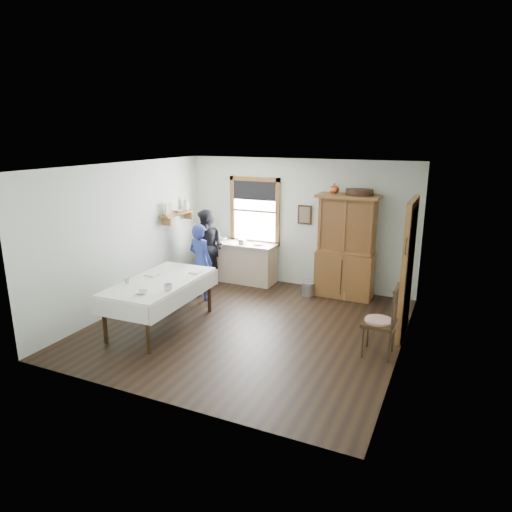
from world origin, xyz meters
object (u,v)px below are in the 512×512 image
Objects in this scene: figure_dark at (208,250)px; dining_table at (161,303)px; work_counter at (242,262)px; china_hutch at (346,247)px; pail at (308,289)px; woman_blue at (201,265)px; spindle_chair at (380,320)px; wicker_basket at (341,293)px.

dining_table is at bearing -70.78° from figure_dark.
china_hutch is (2.30, -0.01, 0.59)m from work_counter.
work_counter is 5.56× the size of pail.
work_counter reaches higher than pail.
dining_table is at bearing -125.50° from pail.
pail is 2.23m from woman_blue.
pail is (-1.75, 2.03, -0.42)m from spindle_chair.
wicker_basket is at bearing -2.50° from work_counter.
dining_table is 1.38× the size of figure_dark.
woman_blue is at bearing 93.58° from dining_table.
woman_blue is at bearing 166.90° from spindle_chair.
work_counter is 2.37m from china_hutch.
china_hutch reaches higher than wicker_basket.
pail is at bearing 12.82° from figure_dark.
dining_table is 1.47× the size of woman_blue.
figure_dark reaches higher than work_counter.
spindle_chair reaches higher than work_counter.
dining_table is at bearing -170.31° from spindle_chair.
woman_blue is at bearing -152.24° from china_hutch.
work_counter reaches higher than dining_table.
pail is (1.63, -0.27, -0.30)m from work_counter.
work_counter is 1.37m from woman_blue.
spindle_chair is 3.76m from woman_blue.
spindle_chair reaches higher than pail.
wicker_basket is (2.28, -0.12, -0.35)m from work_counter.
figure_dark reaches higher than spindle_chair.
work_counter reaches higher than wicker_basket.
china_hutch is 1.14m from pail.
woman_blue is (-0.09, 1.46, 0.29)m from dining_table.
spindle_chair is at bearing -49.21° from pail.
woman_blue is at bearing -150.74° from pail.
china_hutch is 1.47× the size of woman_blue.
spindle_chair is at bearing 177.52° from woman_blue.
china_hutch reaches higher than figure_dark.
china_hutch is 1.85× the size of spindle_chair.
figure_dark is (-2.89, -0.32, 0.66)m from wicker_basket.
china_hutch reaches higher than spindle_chair.
dining_table is 6.75× the size of wicker_basket.
pail is at bearing 132.68° from spindle_chair.
spindle_chair is at bearing -64.26° from china_hutch.
work_counter is at bearing 44.68° from figure_dark.
wicker_basket is (2.44, 2.66, -0.32)m from dining_table.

